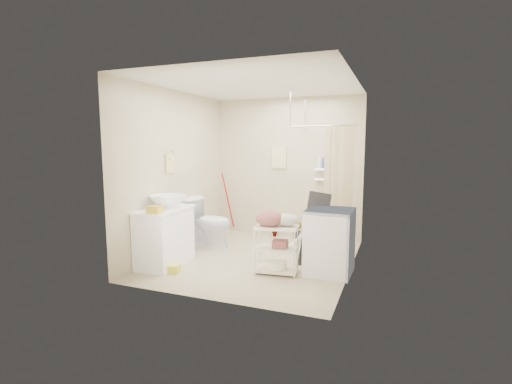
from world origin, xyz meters
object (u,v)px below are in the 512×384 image
Objects in this scene: vanity at (165,237)px; toilet at (208,222)px; washing_machine at (330,241)px; laundry_rack at (276,245)px.

toilet is at bearing 80.98° from vanity.
washing_machine is 1.12× the size of laundry_rack.
laundry_rack is (1.63, 0.22, -0.02)m from vanity.
laundry_rack is at bearing -156.63° from washing_machine.
vanity is 1.20× the size of laundry_rack.
vanity is 1.07× the size of washing_machine.
vanity is at bearing -178.96° from laundry_rack.
toilet is at bearing 165.78° from washing_machine.
washing_machine is (2.30, 0.50, 0.03)m from vanity.
washing_machine reaches higher than toilet.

